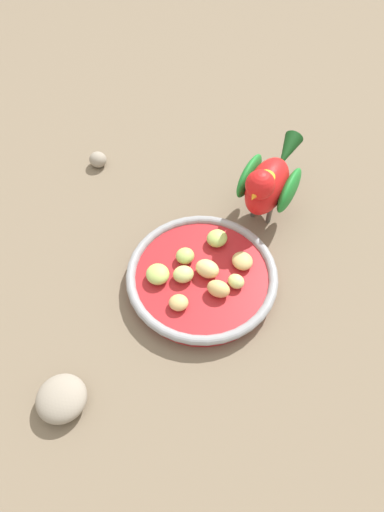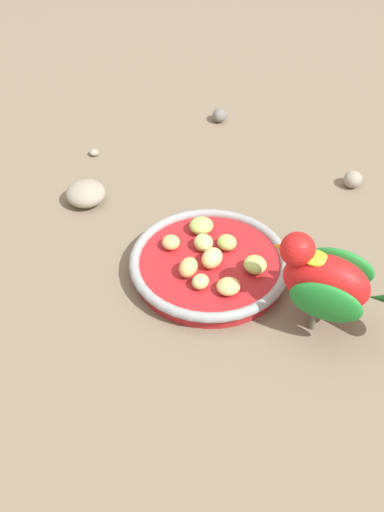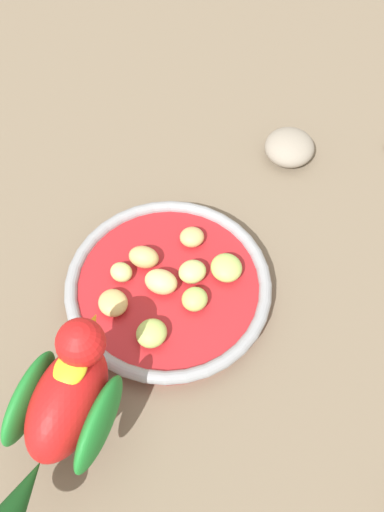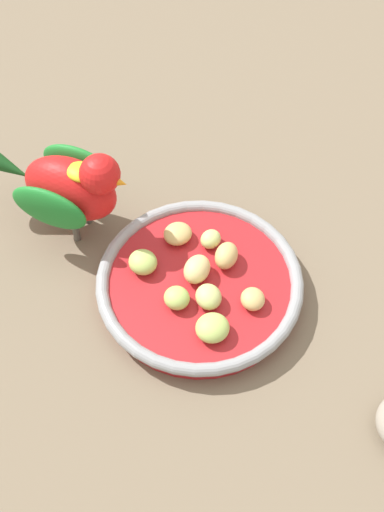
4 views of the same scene
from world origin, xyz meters
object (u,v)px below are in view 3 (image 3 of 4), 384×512
object	(u,v)px
apple_piece_2	(192,237)
apple_piece_4	(155,333)
apple_piece_1	(161,282)
parrot	(65,404)
apple_piece_8	(195,299)
apple_piece_5	(226,268)
apple_piece_6	(144,257)
apple_piece_3	(121,271)
apple_piece_0	(192,272)
apple_piece_7	(113,303)
rock_large	(289,147)
feeding_bowl	(168,288)

from	to	relation	value
apple_piece_2	apple_piece_4	size ratio (longest dim) A/B	0.85
apple_piece_1	parrot	world-z (taller)	parrot
apple_piece_4	apple_piece_8	bearing A→B (deg)	134.33
apple_piece_5	apple_piece_8	size ratio (longest dim) A/B	1.25
apple_piece_5	apple_piece_6	size ratio (longest dim) A/B	1.04
apple_piece_1	apple_piece_5	bearing A→B (deg)	104.90
apple_piece_3	apple_piece_0	bearing A→B (deg)	88.42
apple_piece_0	parrot	xyz separation A→B (m)	(0.16, -0.11, 0.04)
apple_piece_4	apple_piece_1	bearing A→B (deg)	175.77
apple_piece_3	parrot	size ratio (longest dim) A/B	0.13
apple_piece_7	apple_piece_1	bearing A→B (deg)	115.49
apple_piece_3	apple_piece_5	bearing A→B (deg)	91.96
apple_piece_0	rock_large	distance (m)	0.23
apple_piece_2	apple_piece_5	xyz separation A→B (m)	(0.04, 0.04, 0.00)
apple_piece_2	apple_piece_7	bearing A→B (deg)	-44.61
apple_piece_6	apple_piece_8	xyz separation A→B (m)	(0.05, 0.05, -0.00)
apple_piece_1	apple_piece_2	bearing A→B (deg)	151.33
apple_piece_4	rock_large	bearing A→B (deg)	148.88
apple_piece_3	apple_piece_6	size ratio (longest dim) A/B	0.74
apple_piece_1	apple_piece_5	distance (m)	0.07
apple_piece_5	apple_piece_4	bearing A→B (deg)	-43.82
parrot	rock_large	world-z (taller)	parrot
apple_piece_7	apple_piece_8	xyz separation A→B (m)	(-0.00, 0.08, 0.00)
apple_piece_3	rock_large	world-z (taller)	apple_piece_3
apple_piece_5	parrot	distance (m)	0.22
apple_piece_3	rock_large	xyz separation A→B (m)	(-0.19, 0.20, -0.01)
apple_piece_0	apple_piece_6	xyz separation A→B (m)	(-0.02, -0.05, 0.00)
apple_piece_1	apple_piece_4	world-z (taller)	apple_piece_1
apple_piece_3	apple_piece_8	world-z (taller)	apple_piece_8
apple_piece_5	apple_piece_3	bearing A→B (deg)	-88.04
apple_piece_2	apple_piece_4	world-z (taller)	apple_piece_4
apple_piece_8	feeding_bowl	bearing A→B (deg)	-128.54
apple_piece_1	apple_piece_6	size ratio (longest dim) A/B	1.06
apple_piece_0	apple_piece_7	distance (m)	0.09
apple_piece_7	apple_piece_4	bearing A→B (deg)	52.02
rock_large	parrot	bearing A→B (deg)	-33.40
apple_piece_8	apple_piece_3	bearing A→B (deg)	-113.41
apple_piece_8	parrot	size ratio (longest dim) A/B	0.15
feeding_bowl	apple_piece_4	world-z (taller)	apple_piece_4
apple_piece_2	apple_piece_4	bearing A→B (deg)	-17.33
apple_piece_5	rock_large	distance (m)	0.21
apple_piece_4	parrot	bearing A→B (deg)	-39.71
apple_piece_5	apple_piece_7	xyz separation A→B (m)	(0.04, -0.12, -0.00)
apple_piece_6	apple_piece_7	bearing A→B (deg)	-28.47
apple_piece_0	apple_piece_8	world-z (taller)	same
feeding_bowl	apple_piece_0	bearing A→B (deg)	109.79
apple_piece_0	apple_piece_7	bearing A→B (deg)	-66.34
rock_large	apple_piece_0	bearing A→B (deg)	-32.31
rock_large	apple_piece_6	bearing A→B (deg)	-44.96
apple_piece_8	apple_piece_6	bearing A→B (deg)	-132.30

